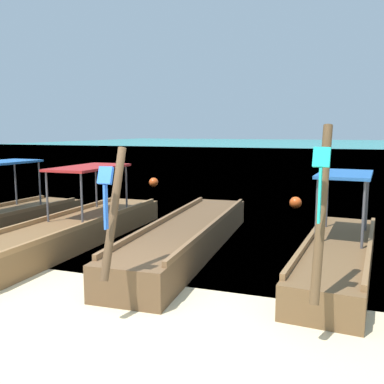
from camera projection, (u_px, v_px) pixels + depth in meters
name	position (u px, v px, depth m)	size (l,w,h in m)	color
ground	(116.00, 313.00, 6.32)	(120.00, 120.00, 0.00)	beige
sea_water	(323.00, 148.00, 63.54)	(120.00, 120.00, 0.00)	teal
longtail_boat_orange_ribbon	(70.00, 231.00, 10.06)	(1.41, 7.43, 2.31)	brown
longtail_boat_blue_ribbon	(188.00, 237.00, 9.55)	(1.55, 7.27, 2.44)	brown
longtail_boat_turquoise_ribbon	(338.00, 255.00, 8.12)	(1.58, 5.81, 2.76)	brown
mooring_buoy_near	(154.00, 182.00, 20.27)	(0.44, 0.44, 0.44)	#EA5119
mooring_buoy_far	(296.00, 203.00, 14.69)	(0.41, 0.41, 0.41)	#EA5119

